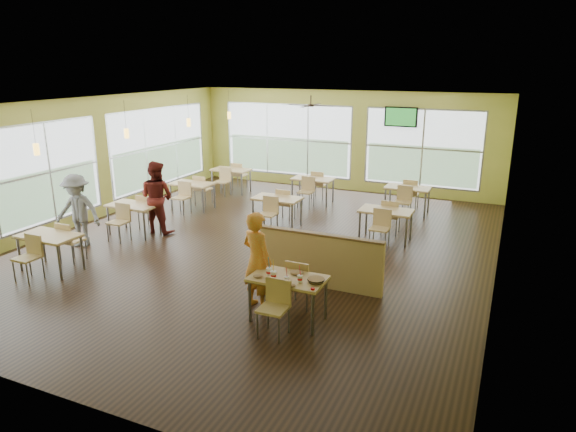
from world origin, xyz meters
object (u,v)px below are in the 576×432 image
at_px(main_table, 288,284).
at_px(food_basket, 316,280).
at_px(man_plaid, 257,260).
at_px(half_wall_divider, 320,260).

relative_size(main_table, food_basket, 5.51).
bearing_deg(man_plaid, main_table, -179.03).
bearing_deg(half_wall_divider, man_plaid, -118.50).
relative_size(main_table, man_plaid, 0.90).
distance_m(main_table, half_wall_divider, 1.45).
relative_size(half_wall_divider, food_basket, 8.71).
xyz_separation_m(main_table, food_basket, (0.48, 0.00, 0.15)).
height_order(main_table, food_basket, main_table).
bearing_deg(man_plaid, half_wall_divider, -98.74).
distance_m(man_plaid, food_basket, 1.17).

